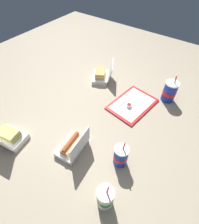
% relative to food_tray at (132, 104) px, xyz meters
% --- Properties ---
extents(ground_plane, '(3.20, 3.20, 0.00)m').
position_rel_food_tray_xyz_m(ground_plane, '(-0.29, 0.16, -0.01)').
color(ground_plane, gray).
extents(food_tray, '(0.40, 0.31, 0.01)m').
position_rel_food_tray_xyz_m(food_tray, '(0.00, 0.00, 0.00)').
color(food_tray, red).
rests_on(food_tray, ground_plane).
extents(ketchup_cup, '(0.04, 0.04, 0.02)m').
position_rel_food_tray_xyz_m(ketchup_cup, '(-0.05, 0.01, 0.02)').
color(ketchup_cup, white).
rests_on(ketchup_cup, food_tray).
extents(napkin_stack, '(0.11, 0.11, 0.00)m').
position_rel_food_tray_xyz_m(napkin_stack, '(-0.01, -0.04, 0.01)').
color(napkin_stack, white).
rests_on(napkin_stack, food_tray).
extents(plastic_fork, '(0.11, 0.03, 0.00)m').
position_rel_food_tray_xyz_m(plastic_fork, '(-0.04, 0.06, 0.01)').
color(plastic_fork, white).
rests_on(plastic_fork, food_tray).
extents(clamshell_sandwich_back, '(0.20, 0.22, 0.18)m').
position_rel_food_tray_xyz_m(clamshell_sandwich_back, '(-0.77, 0.49, 0.04)').
color(clamshell_sandwich_back, white).
rests_on(clamshell_sandwich_back, ground_plane).
extents(clamshell_sandwich_right, '(0.26, 0.25, 0.17)m').
position_rel_food_tray_xyz_m(clamshell_sandwich_right, '(0.12, 0.39, 0.04)').
color(clamshell_sandwich_right, white).
rests_on(clamshell_sandwich_right, ground_plane).
extents(clamshell_hotdog_front, '(0.22, 0.17, 0.17)m').
position_rel_food_tray_xyz_m(clamshell_hotdog_front, '(-0.57, 0.11, 0.03)').
color(clamshell_hotdog_front, white).
rests_on(clamshell_hotdog_front, ground_plane).
extents(soda_cup_left, '(0.09, 0.09, 0.22)m').
position_rel_food_tray_xyz_m(soda_cup_left, '(-0.71, -0.23, 0.07)').
color(soda_cup_left, white).
rests_on(soda_cup_left, ground_plane).
extents(soda_cup_center, '(0.09, 0.09, 0.21)m').
position_rel_food_tray_xyz_m(soda_cup_center, '(-0.47, -0.17, 0.07)').
color(soda_cup_center, '#1938B7').
rests_on(soda_cup_center, ground_plane).
extents(soda_cup_front, '(0.11, 0.11, 0.23)m').
position_rel_food_tray_xyz_m(soda_cup_front, '(0.22, -0.20, 0.08)').
color(soda_cup_front, '#1938B7').
rests_on(soda_cup_front, ground_plane).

